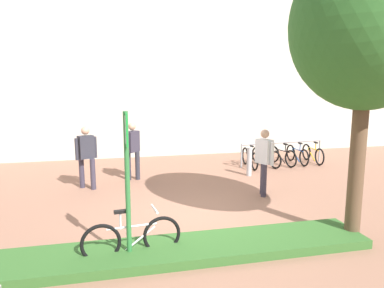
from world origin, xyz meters
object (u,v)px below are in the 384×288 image
(bike_at_sign, at_px, (132,238))
(person_suited_navy, at_px, (86,153))
(tree_sidewalk, at_px, (368,27))
(bollard_steel, at_px, (249,162))
(person_suited_dark, at_px, (133,147))
(bike_rack_cluster, at_px, (282,155))
(person_casual_tan, at_px, (264,158))
(parking_sign_post, at_px, (127,165))

(bike_at_sign, xyz_separation_m, person_suited_navy, (-0.93, 4.35, 0.63))
(tree_sidewalk, relative_size, person_suited_navy, 3.11)
(bollard_steel, xyz_separation_m, person_suited_dark, (-3.57, 0.34, 0.53))
(bollard_steel, distance_m, person_suited_dark, 3.62)
(tree_sidewalk, bearing_deg, bollard_steel, 92.06)
(bike_rack_cluster, height_order, person_suited_dark, person_suited_dark)
(tree_sidewalk, distance_m, bike_rack_cluster, 7.07)
(bike_at_sign, xyz_separation_m, person_casual_tan, (3.53, 2.70, 0.63))
(parking_sign_post, xyz_separation_m, person_suited_dark, (0.41, 5.08, -0.63))
(person_suited_dark, relative_size, person_suited_navy, 1.00)
(bike_at_sign, bearing_deg, person_suited_navy, 102.06)
(bike_rack_cluster, bearing_deg, bike_at_sign, -133.92)
(bike_rack_cluster, xyz_separation_m, person_suited_navy, (-6.56, -1.49, 0.64))
(bike_at_sign, xyz_separation_m, bike_rack_cluster, (5.63, 5.84, -0.00))
(person_suited_dark, bearing_deg, parking_sign_post, -94.66)
(tree_sidewalk, bearing_deg, person_suited_navy, 138.41)
(bike_rack_cluster, bearing_deg, parking_sign_post, -133.82)
(tree_sidewalk, xyz_separation_m, person_casual_tan, (-0.56, 2.81, -2.87))
(tree_sidewalk, bearing_deg, person_casual_tan, 101.36)
(bike_rack_cluster, height_order, bollard_steel, bollard_steel)
(parking_sign_post, relative_size, bike_rack_cluster, 0.77)
(bike_rack_cluster, distance_m, bollard_steel, 2.07)
(bike_at_sign, relative_size, bike_rack_cluster, 0.52)
(parking_sign_post, distance_m, person_suited_dark, 5.14)
(tree_sidewalk, height_order, bike_rack_cluster, tree_sidewalk)
(parking_sign_post, height_order, person_suited_navy, parking_sign_post)
(bike_at_sign, relative_size, person_suited_dark, 0.97)
(parking_sign_post, bearing_deg, bike_at_sign, 54.92)
(person_suited_dark, bearing_deg, bike_rack_cluster, 9.06)
(bike_rack_cluster, xyz_separation_m, bollard_steel, (-1.70, -1.18, 0.10))
(bike_rack_cluster, xyz_separation_m, person_suited_dark, (-5.27, -0.84, 0.64))
(person_suited_navy, bearing_deg, person_suited_dark, 26.74)
(tree_sidewalk, distance_m, person_casual_tan, 4.05)
(parking_sign_post, xyz_separation_m, person_suited_navy, (-0.87, 4.43, -0.63))
(tree_sidewalk, relative_size, person_suited_dark, 3.11)
(bollard_steel, relative_size, person_casual_tan, 0.52)
(bollard_steel, bearing_deg, person_casual_tan, -101.31)
(person_suited_dark, bearing_deg, tree_sidewalk, -53.82)
(person_casual_tan, bearing_deg, bike_at_sign, -142.61)
(person_casual_tan, bearing_deg, tree_sidewalk, -78.64)
(bike_at_sign, relative_size, person_casual_tan, 0.97)
(bike_at_sign, bearing_deg, parking_sign_post, -125.08)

